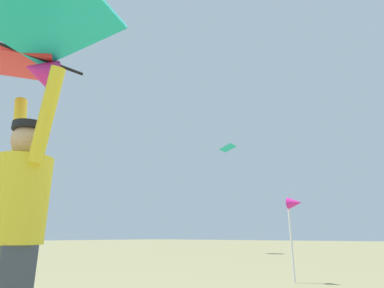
% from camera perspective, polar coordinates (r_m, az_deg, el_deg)
% --- Properties ---
extents(kite_flyer_person, '(0.81, 0.38, 1.92)m').
position_cam_1_polar(kite_flyer_person, '(2.33, -29.20, -12.73)').
color(kite_flyer_person, '#424751').
rests_on(kite_flyer_person, ground).
extents(held_stunt_kite, '(1.69, 0.97, 0.39)m').
position_cam_1_polar(held_stunt_kite, '(2.65, -26.90, 14.60)').
color(held_stunt_kite, black).
extents(distant_kite_teal_high_right, '(1.09, 1.12, 0.44)m').
position_cam_1_polar(distant_kite_teal_high_right, '(18.06, 6.45, -0.60)').
color(distant_kite_teal_high_right, '#19B2AD').
extents(marker_flag, '(0.30, 0.24, 1.64)m').
position_cam_1_polar(marker_flag, '(6.85, 18.04, -10.95)').
color(marker_flag, silver).
rests_on(marker_flag, ground).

